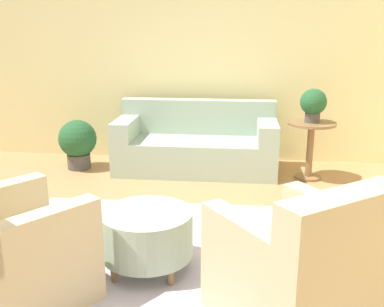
{
  "coord_description": "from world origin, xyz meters",
  "views": [
    {
      "loc": [
        0.54,
        -3.09,
        1.78
      ],
      "look_at": [
        0.15,
        0.55,
        0.75
      ],
      "focal_mm": 42.0,
      "sensor_mm": 36.0,
      "label": 1
    }
  ],
  "objects_px": {
    "side_table": "(311,140)",
    "couch": "(196,146)",
    "armchair_right": "(301,272)",
    "ottoman_table": "(147,233)",
    "armchair_left": "(4,256)",
    "potted_plant_on_side_table": "(313,103)",
    "potted_plant_floor": "(78,142)"
  },
  "relations": [
    {
      "from": "couch",
      "to": "armchair_right",
      "type": "bearing_deg",
      "value": -73.16
    },
    {
      "from": "armchair_left",
      "to": "ottoman_table",
      "type": "xyz_separation_m",
      "value": [
        0.81,
        0.56,
        -0.07
      ]
    },
    {
      "from": "couch",
      "to": "side_table",
      "type": "relative_size",
      "value": 2.88
    },
    {
      "from": "ottoman_table",
      "to": "potted_plant_on_side_table",
      "type": "relative_size",
      "value": 1.73
    },
    {
      "from": "armchair_left",
      "to": "potted_plant_on_side_table",
      "type": "height_order",
      "value": "potted_plant_on_side_table"
    },
    {
      "from": "couch",
      "to": "side_table",
      "type": "bearing_deg",
      "value": -8.05
    },
    {
      "from": "ottoman_table",
      "to": "armchair_right",
      "type": "bearing_deg",
      "value": -28.03
    },
    {
      "from": "potted_plant_on_side_table",
      "to": "potted_plant_floor",
      "type": "distance_m",
      "value": 2.98
    },
    {
      "from": "ottoman_table",
      "to": "potted_plant_on_side_table",
      "type": "distance_m",
      "value": 2.85
    },
    {
      "from": "armchair_left",
      "to": "armchair_right",
      "type": "xyz_separation_m",
      "value": [
        1.87,
        0.0,
        0.0
      ]
    },
    {
      "from": "ottoman_table",
      "to": "potted_plant_on_side_table",
      "type": "xyz_separation_m",
      "value": [
        1.52,
        2.33,
        0.62
      ]
    },
    {
      "from": "couch",
      "to": "armchair_right",
      "type": "distance_m",
      "value": 3.22
    },
    {
      "from": "ottoman_table",
      "to": "side_table",
      "type": "height_order",
      "value": "side_table"
    },
    {
      "from": "couch",
      "to": "armchair_left",
      "type": "bearing_deg",
      "value": -106.84
    },
    {
      "from": "potted_plant_on_side_table",
      "to": "potted_plant_floor",
      "type": "height_order",
      "value": "potted_plant_on_side_table"
    },
    {
      "from": "armchair_right",
      "to": "potted_plant_on_side_table",
      "type": "distance_m",
      "value": 2.98
    },
    {
      "from": "couch",
      "to": "armchair_right",
      "type": "relative_size",
      "value": 1.72
    },
    {
      "from": "couch",
      "to": "potted_plant_floor",
      "type": "bearing_deg",
      "value": -176.1
    },
    {
      "from": "potted_plant_on_side_table",
      "to": "couch",
      "type": "bearing_deg",
      "value": 171.95
    },
    {
      "from": "armchair_left",
      "to": "ottoman_table",
      "type": "distance_m",
      "value": 0.99
    },
    {
      "from": "armchair_right",
      "to": "potted_plant_on_side_table",
      "type": "bearing_deg",
      "value": 80.88
    },
    {
      "from": "armchair_left",
      "to": "side_table",
      "type": "xyz_separation_m",
      "value": [
        2.33,
        2.89,
        0.11
      ]
    },
    {
      "from": "potted_plant_on_side_table",
      "to": "potted_plant_floor",
      "type": "relative_size",
      "value": 0.62
    },
    {
      "from": "armchair_left",
      "to": "potted_plant_on_side_table",
      "type": "bearing_deg",
      "value": 51.09
    },
    {
      "from": "side_table",
      "to": "couch",
      "type": "bearing_deg",
      "value": 171.95
    },
    {
      "from": "ottoman_table",
      "to": "potted_plant_floor",
      "type": "height_order",
      "value": "potted_plant_floor"
    },
    {
      "from": "ottoman_table",
      "to": "side_table",
      "type": "relative_size",
      "value": 0.98
    },
    {
      "from": "armchair_left",
      "to": "potted_plant_floor",
      "type": "relative_size",
      "value": 1.83
    },
    {
      "from": "armchair_right",
      "to": "side_table",
      "type": "height_order",
      "value": "armchair_right"
    },
    {
      "from": "armchair_right",
      "to": "ottoman_table",
      "type": "relative_size",
      "value": 1.71
    },
    {
      "from": "couch",
      "to": "armchair_left",
      "type": "distance_m",
      "value": 3.22
    },
    {
      "from": "armchair_left",
      "to": "couch",
      "type": "bearing_deg",
      "value": 73.16
    }
  ]
}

